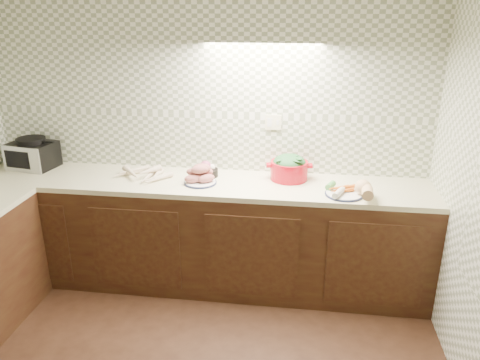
# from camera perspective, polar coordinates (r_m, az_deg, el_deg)

# --- Properties ---
(room) EXTENTS (3.60, 3.60, 2.60)m
(room) POSITION_cam_1_polar(r_m,az_deg,el_deg) (2.09, -14.48, 4.12)
(room) COLOR black
(room) RESTS_ON ground
(counter) EXTENTS (3.60, 3.60, 0.90)m
(counter) POSITION_cam_1_polar(r_m,az_deg,el_deg) (3.41, -19.32, -11.55)
(counter) COLOR black
(counter) RESTS_ON ground
(toaster_oven) EXTENTS (0.40, 0.34, 0.26)m
(toaster_oven) POSITION_cam_1_polar(r_m,az_deg,el_deg) (4.31, -23.98, 2.93)
(toaster_oven) COLOR black
(toaster_oven) RESTS_ON counter
(parsnip_pile) EXTENTS (0.39, 0.42, 0.08)m
(parsnip_pile) POSITION_cam_1_polar(r_m,az_deg,el_deg) (3.82, -11.44, 0.84)
(parsnip_pile) COLOR beige
(parsnip_pile) RESTS_ON counter
(sweet_potato_plate) EXTENTS (0.25, 0.25, 0.15)m
(sweet_potato_plate) POSITION_cam_1_polar(r_m,az_deg,el_deg) (3.62, -4.88, 0.52)
(sweet_potato_plate) COLOR #171D3E
(sweet_potato_plate) RESTS_ON counter
(onion_bowl) EXTENTS (0.17, 0.17, 0.13)m
(onion_bowl) POSITION_cam_1_polar(r_m,az_deg,el_deg) (3.76, -4.00, 1.17)
(onion_bowl) COLOR black
(onion_bowl) RESTS_ON counter
(dutch_oven) EXTENTS (0.37, 0.32, 0.20)m
(dutch_oven) POSITION_cam_1_polar(r_m,az_deg,el_deg) (3.69, 6.02, 1.56)
(dutch_oven) COLOR #AC0918
(dutch_oven) RESTS_ON counter
(veg_plate) EXTENTS (0.35, 0.29, 0.13)m
(veg_plate) POSITION_cam_1_polar(r_m,az_deg,el_deg) (3.47, 13.55, -1.16)
(veg_plate) COLOR #171D3E
(veg_plate) RESTS_ON counter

